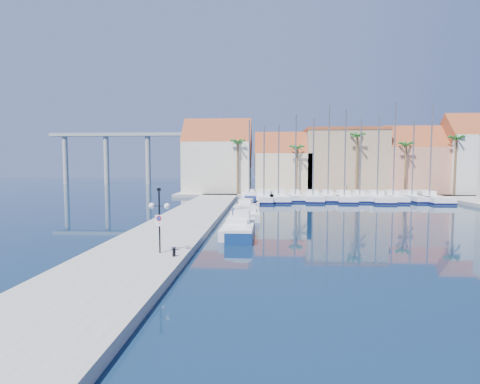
# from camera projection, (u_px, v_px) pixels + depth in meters

# --- Properties ---
(ground) EXTENTS (260.00, 260.00, 0.00)m
(ground) POSITION_uv_depth(u_px,v_px,m) (292.00, 259.00, 22.05)
(ground) COLOR black
(ground) RESTS_ON ground
(quay_west) EXTENTS (6.00, 77.00, 0.50)m
(quay_west) POSITION_uv_depth(u_px,v_px,m) (187.00, 220.00, 36.02)
(quay_west) COLOR gray
(quay_west) RESTS_ON ground
(shore_north) EXTENTS (54.00, 16.00, 0.50)m
(shore_north) POSITION_uv_depth(u_px,v_px,m) (326.00, 193.00, 69.22)
(shore_north) COLOR gray
(shore_north) RESTS_ON ground
(lamp_post) EXTENTS (1.26, 0.48, 3.74)m
(lamp_post) POSITION_uv_depth(u_px,v_px,m) (159.00, 210.00, 21.21)
(lamp_post) COLOR black
(lamp_post) RESTS_ON quay_west
(bollard) EXTENTS (0.18, 0.18, 0.46)m
(bollard) POSITION_uv_depth(u_px,v_px,m) (174.00, 252.00, 20.58)
(bollard) COLOR black
(bollard) RESTS_ON quay_west
(fishing_boat) EXTENTS (1.98, 5.75, 2.01)m
(fishing_boat) POSITION_uv_depth(u_px,v_px,m) (241.00, 229.00, 28.50)
(fishing_boat) COLOR navy
(fishing_boat) RESTS_ON ground
(motorboat_west_0) EXTENTS (2.51, 7.39, 1.40)m
(motorboat_west_0) POSITION_uv_depth(u_px,v_px,m) (239.00, 227.00, 30.09)
(motorboat_west_0) COLOR white
(motorboat_west_0) RESTS_ON ground
(motorboat_west_1) EXTENTS (2.17, 5.79, 1.40)m
(motorboat_west_1) POSITION_uv_depth(u_px,v_px,m) (239.00, 218.00, 35.14)
(motorboat_west_1) COLOR white
(motorboat_west_1) RESTS_ON ground
(motorboat_west_2) EXTENTS (2.74, 7.47, 1.40)m
(motorboat_west_2) POSITION_uv_depth(u_px,v_px,m) (248.00, 213.00, 39.25)
(motorboat_west_2) COLOR white
(motorboat_west_2) RESTS_ON ground
(motorboat_west_3) EXTENTS (2.80, 6.83, 1.40)m
(motorboat_west_3) POSITION_uv_depth(u_px,v_px,m) (247.00, 206.00, 45.78)
(motorboat_west_3) COLOR white
(motorboat_west_3) RESTS_ON ground
(motorboat_west_4) EXTENTS (2.49, 7.00, 1.40)m
(motorboat_west_4) POSITION_uv_depth(u_px,v_px,m) (250.00, 203.00, 49.69)
(motorboat_west_4) COLOR white
(motorboat_west_4) RESTS_ON ground
(motorboat_west_5) EXTENTS (2.59, 6.72, 1.40)m
(motorboat_west_5) POSITION_uv_depth(u_px,v_px,m) (251.00, 199.00, 55.64)
(motorboat_west_5) COLOR white
(motorboat_west_5) RESTS_ON ground
(motorboat_west_6) EXTENTS (2.76, 7.13, 1.40)m
(motorboat_west_6) POSITION_uv_depth(u_px,v_px,m) (250.00, 196.00, 60.50)
(motorboat_west_6) COLOR white
(motorboat_west_6) RESTS_ON ground
(sailboat_0) EXTENTS (2.24, 8.34, 12.44)m
(sailboat_0) POSITION_uv_depth(u_px,v_px,m) (249.00, 196.00, 58.87)
(sailboat_0) COLOR white
(sailboat_0) RESTS_ON ground
(sailboat_1) EXTENTS (3.56, 11.76, 11.38)m
(sailboat_1) POSITION_uv_depth(u_px,v_px,m) (264.00, 197.00, 57.50)
(sailboat_1) COLOR white
(sailboat_1) RESTS_ON ground
(sailboat_2) EXTENTS (3.34, 11.34, 11.50)m
(sailboat_2) POSITION_uv_depth(u_px,v_px,m) (278.00, 197.00, 57.81)
(sailboat_2) COLOR white
(sailboat_2) RESTS_ON ground
(sailboat_3) EXTENTS (2.59, 8.21, 13.27)m
(sailboat_3) POSITION_uv_depth(u_px,v_px,m) (295.00, 196.00, 58.53)
(sailboat_3) COLOR white
(sailboat_3) RESTS_ON ground
(sailboat_4) EXTENTS (3.09, 10.18, 12.38)m
(sailboat_4) POSITION_uv_depth(u_px,v_px,m) (312.00, 197.00, 57.47)
(sailboat_4) COLOR white
(sailboat_4) RESTS_ON ground
(sailboat_5) EXTENTS (2.53, 8.23, 14.57)m
(sailboat_5) POSITION_uv_depth(u_px,v_px,m) (327.00, 196.00, 58.07)
(sailboat_5) COLOR white
(sailboat_5) RESTS_ON ground
(sailboat_6) EXTENTS (3.43, 10.35, 13.74)m
(sailboat_6) POSITION_uv_depth(u_px,v_px,m) (344.00, 197.00, 57.06)
(sailboat_6) COLOR white
(sailboat_6) RESTS_ON ground
(sailboat_7) EXTENTS (2.35, 8.16, 12.56)m
(sailboat_7) POSITION_uv_depth(u_px,v_px,m) (359.00, 197.00, 57.39)
(sailboat_7) COLOR white
(sailboat_7) RESTS_ON ground
(sailboat_8) EXTENTS (3.46, 11.21, 12.69)m
(sailboat_8) POSITION_uv_depth(u_px,v_px,m) (376.00, 197.00, 56.76)
(sailboat_8) COLOR white
(sailboat_8) RESTS_ON ground
(sailboat_9) EXTENTS (3.26, 9.78, 14.91)m
(sailboat_9) POSITION_uv_depth(u_px,v_px,m) (392.00, 197.00, 56.93)
(sailboat_9) COLOR white
(sailboat_9) RESTS_ON ground
(sailboat_10) EXTENTS (3.08, 9.37, 11.94)m
(sailboat_10) POSITION_uv_depth(u_px,v_px,m) (410.00, 197.00, 57.23)
(sailboat_10) COLOR white
(sailboat_10) RESTS_ON ground
(sailboat_11) EXTENTS (3.16, 11.58, 14.17)m
(sailboat_11) POSITION_uv_depth(u_px,v_px,m) (427.00, 198.00, 56.41)
(sailboat_11) COLOR white
(sailboat_11) RESTS_ON ground
(building_0) EXTENTS (12.30, 9.00, 13.50)m
(building_0) POSITION_uv_depth(u_px,v_px,m) (218.00, 159.00, 68.97)
(building_0) COLOR beige
(building_0) RESTS_ON shore_north
(building_1) EXTENTS (10.30, 8.00, 11.00)m
(building_1) POSITION_uv_depth(u_px,v_px,m) (283.00, 166.00, 68.33)
(building_1) COLOR #CDB990
(building_1) RESTS_ON shore_north
(building_2) EXTENTS (14.20, 10.20, 11.50)m
(building_2) POSITION_uv_depth(u_px,v_px,m) (343.00, 161.00, 68.60)
(building_2) COLOR #9F8262
(building_2) RESTS_ON shore_north
(building_3) EXTENTS (10.30, 8.00, 12.00)m
(building_3) POSITION_uv_depth(u_px,v_px,m) (412.00, 163.00, 66.91)
(building_3) COLOR tan
(building_3) RESTS_ON shore_north
(building_4) EXTENTS (8.30, 8.00, 14.00)m
(building_4) POSITION_uv_depth(u_px,v_px,m) (467.00, 156.00, 65.29)
(building_4) COLOR white
(building_4) RESTS_ON shore_north
(palm_0) EXTENTS (2.60, 2.60, 10.15)m
(palm_0) POSITION_uv_depth(u_px,v_px,m) (238.00, 144.00, 63.56)
(palm_0) COLOR brown
(palm_0) RESTS_ON shore_north
(palm_1) EXTENTS (2.60, 2.60, 9.15)m
(palm_1) POSITION_uv_depth(u_px,v_px,m) (297.00, 149.00, 63.03)
(palm_1) COLOR brown
(palm_1) RESTS_ON shore_north
(palm_2) EXTENTS (2.60, 2.60, 11.15)m
(palm_2) POSITION_uv_depth(u_px,v_px,m) (357.00, 138.00, 62.29)
(palm_2) COLOR brown
(palm_2) RESTS_ON shore_north
(palm_3) EXTENTS (2.60, 2.60, 9.65)m
(palm_3) POSITION_uv_depth(u_px,v_px,m) (406.00, 146.00, 61.91)
(palm_3) COLOR brown
(palm_3) RESTS_ON shore_north
(palm_4) EXTENTS (2.60, 2.60, 10.65)m
(palm_4) POSITION_uv_depth(u_px,v_px,m) (456.00, 140.00, 61.36)
(palm_4) COLOR brown
(palm_4) RESTS_ON shore_north
(viaduct) EXTENTS (48.00, 2.20, 14.45)m
(viaduct) POSITION_uv_depth(u_px,v_px,m) (130.00, 148.00, 105.29)
(viaduct) COLOR #9E9E99
(viaduct) RESTS_ON ground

